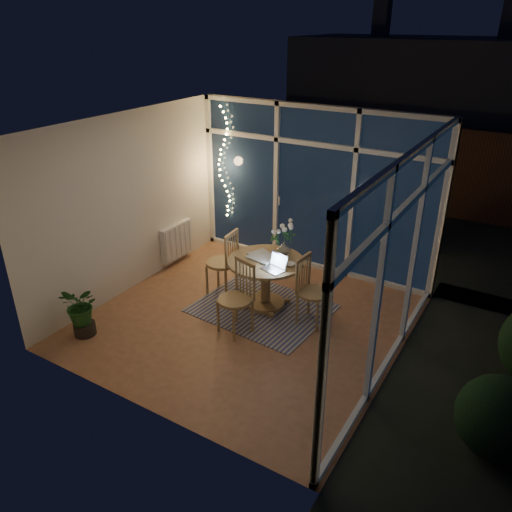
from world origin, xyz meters
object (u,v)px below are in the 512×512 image
object	(u,v)px
chair_left	(221,261)
chair_right	(314,291)
chair_front	(235,298)
dining_table	(266,283)
laptop	(273,262)
potted_plant	(81,309)
flower_vase	(284,248)

from	to	relation	value
chair_left	chair_right	bearing A→B (deg)	82.82
chair_front	dining_table	bearing A→B (deg)	105.05
chair_left	laptop	xyz separation A→B (m)	(0.99, -0.22, 0.33)
chair_right	potted_plant	bearing A→B (deg)	131.26
potted_plant	chair_left	bearing A→B (deg)	64.39
dining_table	chair_right	world-z (taller)	chair_right
dining_table	laptop	bearing A→B (deg)	-41.86
flower_vase	chair_left	bearing A→B (deg)	-164.35
chair_left	laptop	bearing A→B (deg)	72.78
chair_right	laptop	size ratio (longest dim) A/B	3.23
laptop	flower_vase	distance (m)	0.48
dining_table	laptop	xyz separation A→B (m)	(0.23, -0.20, 0.47)
dining_table	chair_right	distance (m)	0.77
flower_vase	potted_plant	distance (m)	2.79
chair_front	laptop	size ratio (longest dim) A/B	3.35
chair_right	potted_plant	size ratio (longest dim) A/B	1.27
dining_table	flower_vase	distance (m)	0.55
chair_right	flower_vase	bearing A→B (deg)	67.96
chair_right	laptop	bearing A→B (deg)	110.94
flower_vase	chair_front	bearing A→B (deg)	-98.15
dining_table	chair_front	xyz separation A→B (m)	(-0.01, -0.76, 0.14)
flower_vase	potted_plant	world-z (taller)	flower_vase
dining_table	laptop	size ratio (longest dim) A/B	3.56
dining_table	chair_right	xyz separation A→B (m)	(0.76, -0.05, 0.12)
chair_left	chair_right	world-z (taller)	chair_left
dining_table	flower_vase	bearing A→B (deg)	62.82
potted_plant	dining_table	bearing A→B (deg)	48.05
chair_front	potted_plant	size ratio (longest dim) A/B	1.32
flower_vase	chair_right	bearing A→B (deg)	-26.76
chair_right	chair_front	xyz separation A→B (m)	(-0.77, -0.71, 0.02)
chair_left	potted_plant	distance (m)	2.05
chair_front	potted_plant	world-z (taller)	chair_front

